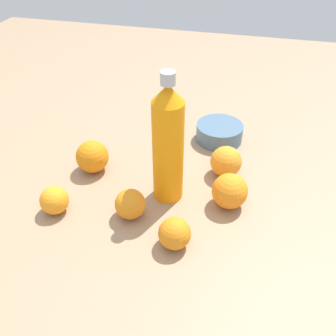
# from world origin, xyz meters

# --- Properties ---
(ground_plane) EXTENTS (2.40, 2.40, 0.00)m
(ground_plane) POSITION_xyz_m (0.00, 0.00, 0.00)
(ground_plane) COLOR #9E7F60
(water_bottle) EXTENTS (0.07, 0.07, 0.31)m
(water_bottle) POSITION_xyz_m (-0.03, -0.02, 0.14)
(water_bottle) COLOR orange
(water_bottle) RESTS_ON ground_plane
(orange_0) EXTENTS (0.08, 0.08, 0.08)m
(orange_0) POSITION_xyz_m (0.02, 0.19, 0.04)
(orange_0) COLOR orange
(orange_0) RESTS_ON ground_plane
(orange_1) EXTENTS (0.07, 0.07, 0.07)m
(orange_1) POSITION_xyz_m (-0.12, 0.05, 0.03)
(orange_1) COLOR orange
(orange_1) RESTS_ON ground_plane
(orange_2) EXTENTS (0.08, 0.08, 0.08)m
(orange_2) POSITION_xyz_m (0.08, -0.14, 0.04)
(orange_2) COLOR orange
(orange_2) RESTS_ON ground_plane
(orange_3) EXTENTS (0.06, 0.06, 0.06)m
(orange_3) POSITION_xyz_m (-0.15, 0.22, 0.03)
(orange_3) COLOR orange
(orange_3) RESTS_ON ground_plane
(orange_4) EXTENTS (0.07, 0.07, 0.07)m
(orange_4) POSITION_xyz_m (-0.18, -0.07, 0.03)
(orange_4) COLOR orange
(orange_4) RESTS_ON ground_plane
(orange_5) EXTENTS (0.08, 0.08, 0.08)m
(orange_5) POSITION_xyz_m (-0.03, -0.16, 0.04)
(orange_5) COLOR orange
(orange_5) RESTS_ON ground_plane
(ceramic_bowl) EXTENTS (0.13, 0.13, 0.05)m
(ceramic_bowl) POSITION_xyz_m (0.24, -0.10, 0.02)
(ceramic_bowl) COLOR slate
(ceramic_bowl) RESTS_ON ground_plane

